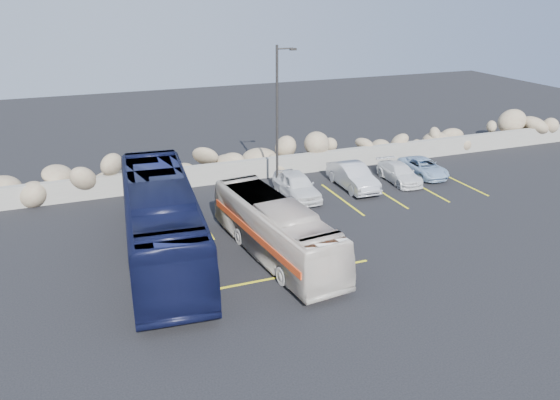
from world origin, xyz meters
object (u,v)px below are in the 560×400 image
object	(u,v)px
car_c	(399,173)
car_d	(423,167)
vintage_bus	(276,229)
car_a	(297,185)
car_b	(353,176)
lamppost	(278,116)
tour_coach	(161,220)

from	to	relation	value
car_c	car_d	distance (m)	2.06
vintage_bus	car_a	world-z (taller)	vintage_bus
car_b	car_d	bearing A→B (deg)	5.69
car_a	vintage_bus	bearing A→B (deg)	-119.88
vintage_bus	car_a	xyz separation A→B (m)	(3.54, 6.12, -0.54)
car_a	car_d	world-z (taller)	car_a
car_c	car_d	world-z (taller)	car_c
car_d	car_a	bearing A→B (deg)	-174.57
vintage_bus	car_c	distance (m)	12.03
lamppost	car_d	bearing A→B (deg)	-4.10
lamppost	car_b	size ratio (longest dim) A/B	1.89
vintage_bus	car_c	xyz separation A→B (m)	(10.20, 6.33, -0.70)
car_c	car_b	bearing A→B (deg)	-177.61
car_b	car_c	distance (m)	3.08
lamppost	car_d	xyz separation A→B (m)	(9.24, -0.66, -3.78)
car_a	car_c	size ratio (longest dim) A/B	1.11
tour_coach	car_a	bearing A→B (deg)	33.68
vintage_bus	car_c	bearing A→B (deg)	25.26
lamppost	vintage_bus	bearing A→B (deg)	-111.68
car_d	lamppost	bearing A→B (deg)	176.85
lamppost	car_d	distance (m)	10.00
car_c	car_d	xyz separation A→B (m)	(2.01, 0.47, -0.01)
vintage_bus	car_b	size ratio (longest dim) A/B	2.10
lamppost	car_b	bearing A→B (deg)	-14.78
vintage_bus	tour_coach	xyz separation A→B (m)	(-4.48, 1.69, 0.43)
tour_coach	car_c	world-z (taller)	tour_coach
car_d	car_b	bearing A→B (deg)	-174.16
vintage_bus	car_d	world-z (taller)	vintage_bus
car_a	tour_coach	bearing A→B (deg)	-150.95
lamppost	vintage_bus	world-z (taller)	lamppost
vintage_bus	car_d	size ratio (longest dim) A/B	2.38
car_b	car_d	xyz separation A→B (m)	(5.08, 0.43, -0.18)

